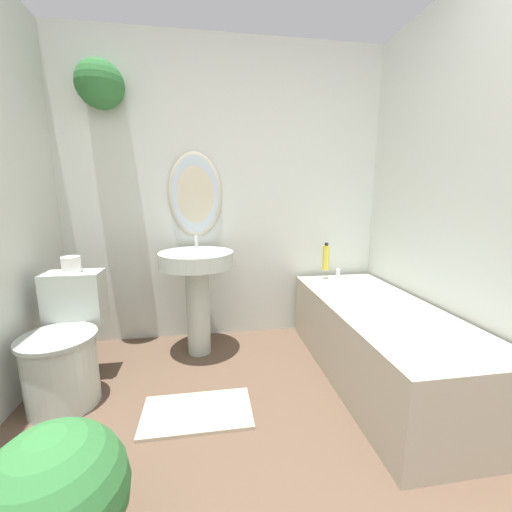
% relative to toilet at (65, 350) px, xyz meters
% --- Properties ---
extents(wall_back, '(2.69, 0.33, 2.40)m').
position_rel_toilet_xyz_m(wall_back, '(0.94, 0.77, 0.96)').
color(wall_back, silver).
rests_on(wall_back, ground_plane).
extents(wall_right, '(0.06, 2.34, 2.40)m').
position_rel_toilet_xyz_m(wall_right, '(2.34, -0.36, 0.90)').
color(wall_right, silver).
rests_on(wall_right, ground_plane).
extents(toilet, '(0.41, 0.59, 0.73)m').
position_rel_toilet_xyz_m(toilet, '(0.00, 0.00, 0.00)').
color(toilet, '#B2BCB2').
rests_on(toilet, ground_plane).
extents(pedestal_sink, '(0.55, 0.55, 0.89)m').
position_rel_toilet_xyz_m(pedestal_sink, '(0.77, 0.44, 0.28)').
color(pedestal_sink, '#B2BCB2').
rests_on(pedestal_sink, ground_plane).
extents(bathtub, '(0.67, 1.59, 0.58)m').
position_rel_toilet_xyz_m(bathtub, '(1.95, -0.09, -0.04)').
color(bathtub, '#B2A893').
rests_on(bathtub, ground_plane).
extents(shampoo_bottle, '(0.06, 0.06, 0.23)m').
position_rel_toilet_xyz_m(shampoo_bottle, '(1.83, 0.60, 0.38)').
color(shampoo_bottle, gold).
rests_on(shampoo_bottle, bathtub).
extents(potted_plant, '(0.43, 0.43, 0.55)m').
position_rel_toilet_xyz_m(potted_plant, '(0.38, -1.02, 0.01)').
color(potted_plant, '#47474C').
rests_on(potted_plant, ground_plane).
extents(bath_mat, '(0.60, 0.34, 0.02)m').
position_rel_toilet_xyz_m(bath_mat, '(0.77, -0.28, -0.29)').
color(bath_mat, '#B7A88E').
rests_on(bath_mat, ground_plane).
extents(toilet_paper_roll, '(0.11, 0.11, 0.10)m').
position_rel_toilet_xyz_m(toilet_paper_roll, '(0.00, 0.21, 0.47)').
color(toilet_paper_roll, white).
rests_on(toilet_paper_roll, toilet).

